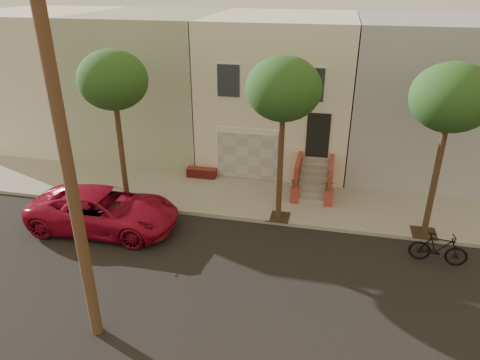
# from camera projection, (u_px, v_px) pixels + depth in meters

# --- Properties ---
(ground) EXTENTS (90.00, 90.00, 0.00)m
(ground) POSITION_uv_depth(u_px,v_px,m) (231.00, 276.00, 14.36)
(ground) COLOR black
(ground) RESTS_ON ground
(sidewalk) EXTENTS (40.00, 3.70, 0.15)m
(sidewalk) POSITION_uv_depth(u_px,v_px,m) (260.00, 200.00, 19.06)
(sidewalk) COLOR #99988B
(sidewalk) RESTS_ON ground
(house_row) EXTENTS (33.10, 11.70, 7.00)m
(house_row) POSITION_uv_depth(u_px,v_px,m) (281.00, 87.00, 22.70)
(house_row) COLOR silver
(house_row) RESTS_ON sidewalk
(tree_left) EXTENTS (2.70, 2.57, 6.30)m
(tree_left) POSITION_uv_depth(u_px,v_px,m) (113.00, 81.00, 16.67)
(tree_left) COLOR #2D2116
(tree_left) RESTS_ON sidewalk
(tree_mid) EXTENTS (2.70, 2.57, 6.30)m
(tree_mid) POSITION_uv_depth(u_px,v_px,m) (283.00, 90.00, 15.38)
(tree_mid) COLOR #2D2116
(tree_mid) RESTS_ON sidewalk
(tree_right) EXTENTS (2.70, 2.57, 6.30)m
(tree_right) POSITION_uv_depth(u_px,v_px,m) (452.00, 99.00, 14.29)
(tree_right) COLOR #2D2116
(tree_right) RESTS_ON sidewalk
(pickup_truck) EXTENTS (5.72, 2.76, 1.57)m
(pickup_truck) POSITION_uv_depth(u_px,v_px,m) (104.00, 210.00, 16.76)
(pickup_truck) COLOR maroon
(pickup_truck) RESTS_ON ground
(motorcycle) EXTENTS (1.92, 0.71, 1.13)m
(motorcycle) POSITION_uv_depth(u_px,v_px,m) (439.00, 248.00, 14.80)
(motorcycle) COLOR black
(motorcycle) RESTS_ON ground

